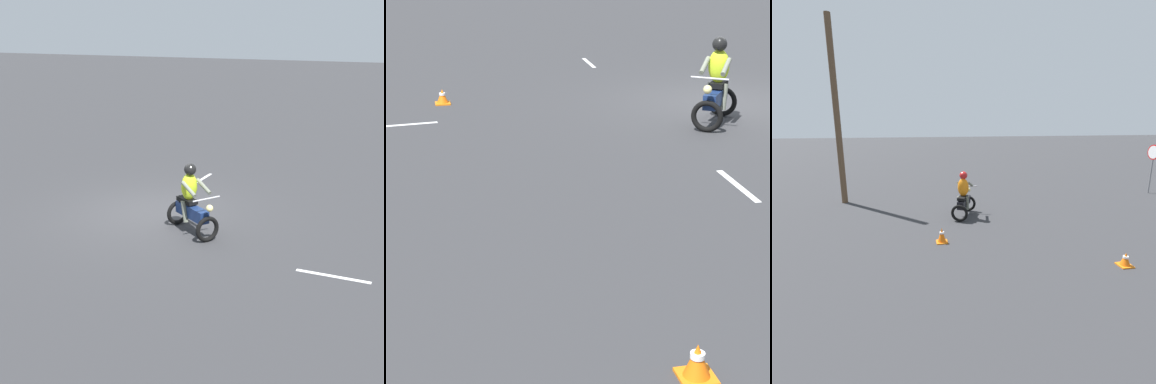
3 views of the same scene
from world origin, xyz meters
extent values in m
plane|color=#333335|center=(0.00, 0.00, 0.00)|extent=(120.00, 120.00, 0.00)
torus|color=black|center=(1.28, 2.01, 0.30)|extent=(0.55, 0.43, 0.60)
torus|color=black|center=(0.53, 0.94, 0.30)|extent=(0.55, 0.43, 0.60)
cube|color=navy|center=(0.91, 1.48, 0.52)|extent=(0.83, 1.04, 0.28)
cube|color=black|center=(0.78, 1.30, 0.74)|extent=(0.53, 0.61, 0.10)
cylinder|color=silver|center=(1.25, 1.97, 1.00)|extent=(0.59, 0.43, 0.04)
sphere|color=#F2E08C|center=(1.33, 2.07, 0.82)|extent=(0.22, 0.22, 0.16)
ellipsoid|color=#CCEA26|center=(0.84, 1.38, 1.10)|extent=(0.49, 0.46, 0.64)
cylinder|color=slate|center=(1.17, 1.51, 1.15)|extent=(0.39, 0.50, 0.27)
cylinder|color=slate|center=(0.85, 1.74, 1.15)|extent=(0.39, 0.50, 0.27)
cylinder|color=slate|center=(0.96, 1.31, 0.52)|extent=(0.24, 0.27, 0.51)
cylinder|color=slate|center=(0.74, 1.47, 0.52)|extent=(0.24, 0.27, 0.51)
sphere|color=black|center=(0.86, 1.41, 1.52)|extent=(0.39, 0.39, 0.28)
cube|color=silver|center=(1.93, 4.89, 0.00)|extent=(0.11, 1.44, 0.01)
cube|color=silver|center=(-3.22, 0.00, 0.00)|extent=(1.67, 0.17, 0.01)
camera|label=1|loc=(11.66, 6.06, 4.71)|focal=50.00mm
camera|label=2|loc=(6.54, 14.58, 3.74)|focal=70.00mm
camera|label=3|loc=(-1.49, 14.37, 3.43)|focal=28.00mm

